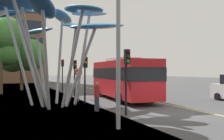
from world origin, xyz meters
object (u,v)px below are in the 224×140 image
at_px(traffic_light_kerb_far, 85,70).
at_px(no_entry_sign, 78,80).
at_px(leaf_sculpture, 50,20).
at_px(pedestrian, 97,96).
at_px(street_lamp, 125,6).
at_px(red_bus, 122,77).
at_px(traffic_light_island_mid, 75,70).
at_px(traffic_light_kerb_near, 127,68).
at_px(traffic_light_opposite, 63,68).

distance_m(traffic_light_kerb_far, no_entry_sign, 1.58).
distance_m(leaf_sculpture, pedestrian, 6.33).
relative_size(street_lamp, pedestrian, 4.70).
xyz_separation_m(red_bus, no_entry_sign, (-3.81, 0.07, -0.17)).
bearing_deg(leaf_sculpture, traffic_light_island_mid, 59.98).
relative_size(traffic_light_kerb_near, street_lamp, 0.43).
height_order(traffic_light_opposite, pedestrian, traffic_light_opposite).
bearing_deg(traffic_light_kerb_far, pedestrian, -95.93).
bearing_deg(traffic_light_kerb_near, traffic_light_kerb_far, 96.17).
bearing_deg(leaf_sculpture, no_entry_sign, 37.93).
bearing_deg(street_lamp, traffic_light_island_mid, 84.60).
bearing_deg(traffic_light_opposite, traffic_light_island_mid, -91.31).
relative_size(traffic_light_island_mid, pedestrian, 1.93).
relative_size(traffic_light_kerb_far, traffic_light_island_mid, 1.01).
height_order(red_bus, no_entry_sign, red_bus).
bearing_deg(street_lamp, no_entry_sign, 86.15).
height_order(pedestrian, no_entry_sign, no_entry_sign).
height_order(street_lamp, pedestrian, street_lamp).
relative_size(traffic_light_opposite, no_entry_sign, 1.43).
bearing_deg(red_bus, traffic_light_opposite, 107.51).
distance_m(leaf_sculpture, traffic_light_kerb_far, 4.37).
relative_size(red_bus, no_entry_sign, 3.93).
bearing_deg(no_entry_sign, traffic_light_kerb_near, -83.83).
bearing_deg(traffic_light_kerb_far, red_bus, 19.50).
relative_size(leaf_sculpture, traffic_light_kerb_far, 3.21).
distance_m(leaf_sculpture, traffic_light_kerb_near, 6.94).
distance_m(red_bus, traffic_light_kerb_far, 3.94).
height_order(red_bus, leaf_sculpture, leaf_sculpture).
height_order(red_bus, traffic_light_kerb_far, red_bus).
bearing_deg(traffic_light_kerb_far, traffic_light_opposite, 86.95).
bearing_deg(pedestrian, traffic_light_opposite, 86.22).
relative_size(red_bus, leaf_sculpture, 0.92).
xyz_separation_m(traffic_light_opposite, no_entry_sign, (-0.74, -9.68, -0.97)).
distance_m(traffic_light_kerb_far, traffic_light_opposite, 11.07).
distance_m(pedestrian, no_entry_sign, 5.14).
height_order(traffic_light_kerb_far, pedestrian, traffic_light_kerb_far).
relative_size(traffic_light_kerb_far, pedestrian, 1.96).
xyz_separation_m(traffic_light_opposite, pedestrian, (-0.97, -14.75, -1.82)).
distance_m(traffic_light_kerb_far, traffic_light_island_mid, 4.84).
relative_size(red_bus, traffic_light_kerb_far, 2.97).
bearing_deg(traffic_light_island_mid, street_lamp, -95.40).
relative_size(traffic_light_kerb_far, no_entry_sign, 1.33).
xyz_separation_m(leaf_sculpture, traffic_light_kerb_far, (2.69, 0.61, -3.39)).
distance_m(traffic_light_kerb_near, traffic_light_opposite, 16.79).
xyz_separation_m(traffic_light_kerb_far, traffic_light_island_mid, (0.45, 4.82, -0.04)).
height_order(traffic_light_kerb_far, traffic_light_island_mid, traffic_light_kerb_far).
xyz_separation_m(traffic_light_kerb_far, no_entry_sign, (-0.15, 1.37, -0.78)).
bearing_deg(pedestrian, traffic_light_kerb_far, 84.07).
relative_size(red_bus, street_lamp, 1.24).
bearing_deg(traffic_light_island_mid, no_entry_sign, -99.77).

